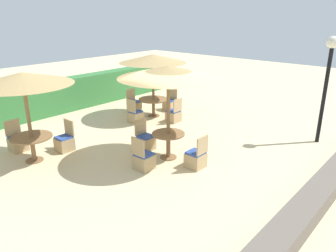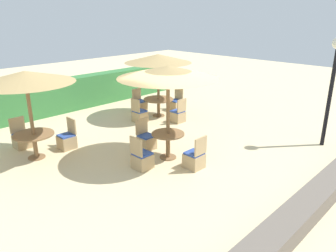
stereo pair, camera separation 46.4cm
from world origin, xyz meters
name	(u,v)px [view 1 (the left image)]	position (x,y,z in m)	size (l,w,h in m)	color
ground_plane	(184,161)	(0.00, 0.00, 0.00)	(40.00, 40.00, 0.00)	beige
hedge_row	(52,98)	(0.00, 6.86, 0.68)	(13.00, 0.70, 1.36)	#387A3D
stone_border	(314,199)	(0.00, -3.56, 0.20)	(10.00, 0.56, 0.40)	#6B6056
lamp_post	(328,69)	(3.96, -2.35, 2.35)	(0.36, 0.36, 3.32)	black
parasol_center	(168,72)	(-0.14, 0.47, 2.47)	(2.73, 2.73, 2.64)	olive
round_table_center	(168,139)	(-0.14, 0.47, 0.56)	(0.93, 0.93, 0.75)	olive
patio_chair_center_north	(145,141)	(-0.14, 1.40, 0.26)	(0.46, 0.46, 0.93)	tan
patio_chair_center_west	(144,160)	(-1.11, 0.49, 0.26)	(0.46, 0.46, 0.93)	tan
patio_chair_center_south	(196,158)	(-0.11, -0.50, 0.26)	(0.46, 0.46, 0.93)	tan
parasol_back_right	(153,59)	(2.48, 3.54, 2.29)	(2.58, 2.58, 2.46)	olive
round_table_back_right	(153,102)	(2.48, 3.54, 0.58)	(1.18, 1.18, 0.71)	olive
patio_chair_back_right_north	(134,105)	(2.42, 4.62, 0.26)	(0.46, 0.46, 0.93)	tan
patio_chair_back_right_west	(135,116)	(1.44, 3.51, 0.26)	(0.46, 0.46, 0.93)	tan
patio_chair_back_right_south	(174,115)	(2.45, 2.45, 0.26)	(0.46, 0.46, 0.93)	tan
patio_chair_back_right_east	(170,104)	(3.55, 3.59, 0.26)	(0.46, 0.46, 0.93)	tan
parasol_back_left	(23,79)	(-2.78, 3.18, 2.34)	(2.60, 2.60, 2.51)	olive
round_table_back_left	(32,141)	(-2.78, 3.18, 0.59)	(1.12, 1.12, 0.73)	olive
patio_chair_back_left_east	(65,142)	(-1.80, 3.17, 0.26)	(0.46, 0.46, 0.93)	tan
patio_chair_back_left_north	(18,142)	(-2.74, 4.23, 0.26)	(0.46, 0.46, 0.93)	tan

